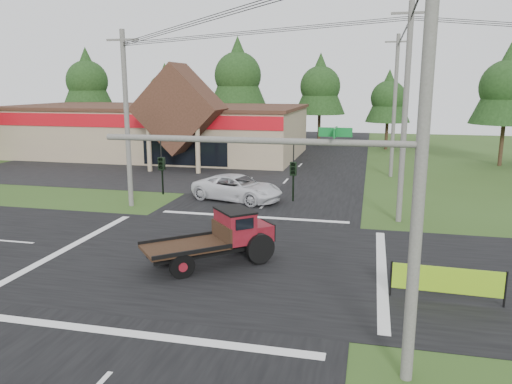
% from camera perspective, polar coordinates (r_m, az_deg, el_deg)
% --- Properties ---
extents(ground, '(120.00, 120.00, 0.00)m').
position_cam_1_polar(ground, '(21.84, -4.67, -7.56)').
color(ground, '#2D4518').
rests_on(ground, ground).
extents(road_ns, '(12.00, 120.00, 0.02)m').
position_cam_1_polar(road_ns, '(21.83, -4.67, -7.54)').
color(road_ns, black).
rests_on(road_ns, ground).
extents(road_ew, '(120.00, 12.00, 0.02)m').
position_cam_1_polar(road_ew, '(21.83, -4.67, -7.53)').
color(road_ew, black).
rests_on(road_ew, ground).
extents(parking_apron, '(28.00, 14.00, 0.02)m').
position_cam_1_polar(parking_apron, '(44.21, -14.56, 2.23)').
color(parking_apron, black).
rests_on(parking_apron, ground).
extents(cvs_building, '(30.40, 18.20, 9.19)m').
position_cam_1_polar(cvs_building, '(54.04, -11.15, 7.10)').
color(cvs_building, tan).
rests_on(cvs_building, ground).
extents(traffic_signal_mast, '(8.12, 0.24, 7.00)m').
position_cam_1_polar(traffic_signal_mast, '(12.42, 10.24, -1.70)').
color(traffic_signal_mast, '#595651').
rests_on(traffic_signal_mast, ground).
extents(utility_pole_nr, '(2.00, 0.30, 11.00)m').
position_cam_1_polar(utility_pole_nr, '(12.23, 18.36, 3.46)').
color(utility_pole_nr, '#595651').
rests_on(utility_pole_nr, ground).
extents(utility_pole_nw, '(2.00, 0.30, 10.50)m').
position_cam_1_polar(utility_pole_nw, '(31.13, -14.56, 8.17)').
color(utility_pole_nw, '#595651').
rests_on(utility_pole_nw, ground).
extents(utility_pole_ne, '(2.00, 0.30, 11.50)m').
position_cam_1_polar(utility_pole_ne, '(27.64, 16.67, 8.63)').
color(utility_pole_ne, '#595651').
rests_on(utility_pole_ne, ground).
extents(utility_pole_n, '(2.00, 0.30, 11.20)m').
position_cam_1_polar(utility_pole_n, '(41.62, 15.55, 9.52)').
color(utility_pole_n, '#595651').
rests_on(utility_pole_n, ground).
extents(tree_row_a, '(6.72, 6.72, 12.12)m').
position_cam_1_polar(tree_row_a, '(69.77, -18.76, 12.13)').
color(tree_row_a, '#332316').
rests_on(tree_row_a, ground).
extents(tree_row_b, '(5.60, 5.60, 10.10)m').
position_cam_1_polar(tree_row_b, '(66.96, -10.31, 11.44)').
color(tree_row_b, '#332316').
rests_on(tree_row_b, ground).
extents(tree_row_c, '(7.28, 7.28, 13.13)m').
position_cam_1_polar(tree_row_c, '(62.73, -2.09, 13.42)').
color(tree_row_c, '#332316').
rests_on(tree_row_c, ground).
extents(tree_row_d, '(6.16, 6.16, 11.11)m').
position_cam_1_polar(tree_row_d, '(61.88, 7.35, 12.11)').
color(tree_row_d, '#332316').
rests_on(tree_row_d, ground).
extents(tree_row_e, '(5.04, 5.04, 9.09)m').
position_cam_1_polar(tree_row_e, '(59.59, 14.91, 10.51)').
color(tree_row_e, '#332316').
rests_on(tree_row_e, ground).
extents(tree_side_ne, '(6.16, 6.16, 11.11)m').
position_cam_1_polar(tree_side_ne, '(50.90, 26.83, 10.93)').
color(tree_side_ne, '#332316').
rests_on(tree_side_ne, ground).
extents(antique_flatbed_truck, '(5.53, 5.16, 2.29)m').
position_cam_1_polar(antique_flatbed_truck, '(20.76, -5.15, -5.29)').
color(antique_flatbed_truck, '#5E0D15').
rests_on(antique_flatbed_truck, ground).
extents(roadside_banner, '(3.80, 0.26, 1.30)m').
position_cam_1_polar(roadside_banner, '(18.63, 20.95, -9.79)').
color(roadside_banner, '#7AAD17').
rests_on(roadside_banner, ground).
extents(white_pickup, '(6.45, 4.29, 1.65)m').
position_cam_1_polar(white_pickup, '(32.23, -2.12, 0.47)').
color(white_pickup, silver).
rests_on(white_pickup, ground).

